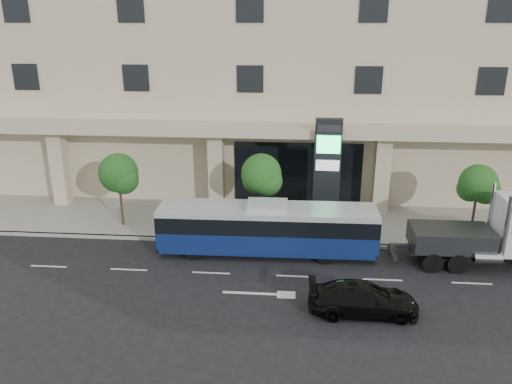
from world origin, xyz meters
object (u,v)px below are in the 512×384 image
at_px(city_bus, 267,228).
at_px(tow_truck, 500,235).
at_px(signage_pylon, 327,170).
at_px(black_sedan, 363,299).

height_order(city_bus, tow_truck, tow_truck).
bearing_deg(tow_truck, signage_pylon, 148.99).
relative_size(tow_truck, signage_pylon, 1.42).
height_order(tow_truck, black_sedan, tow_truck).
bearing_deg(tow_truck, black_sedan, -145.72).
height_order(tow_truck, signage_pylon, signage_pylon).
xyz_separation_m(city_bus, black_sedan, (4.24, -5.19, -0.77)).
relative_size(black_sedan, signage_pylon, 0.73).
bearing_deg(city_bus, tow_truck, -3.00).
relative_size(city_bus, signage_pylon, 1.82).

